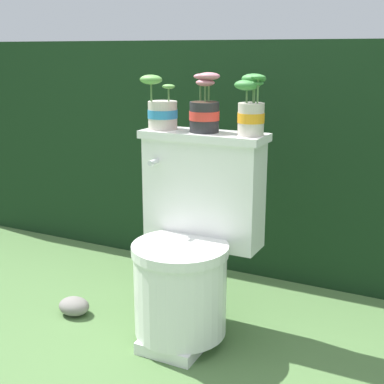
% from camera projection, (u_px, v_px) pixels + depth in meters
% --- Properties ---
extents(ground_plane, '(12.00, 12.00, 0.00)m').
position_uv_depth(ground_plane, '(179.00, 336.00, 2.10)').
color(ground_plane, '#4C703D').
extents(hedge_backdrop, '(3.84, 0.65, 1.13)m').
position_uv_depth(hedge_backdrop, '(268.00, 152.00, 2.83)').
color(hedge_backdrop, black).
rests_on(hedge_backdrop, ground).
extents(toilet, '(0.49, 0.46, 0.79)m').
position_uv_depth(toilet, '(190.00, 248.00, 2.04)').
color(toilet, white).
rests_on(toilet, ground).
extents(potted_plant_left, '(0.13, 0.13, 0.21)m').
position_uv_depth(potted_plant_left, '(162.00, 110.00, 2.08)').
color(potted_plant_left, beige).
rests_on(potted_plant_left, toilet).
extents(potted_plant_midleft, '(0.12, 0.11, 0.22)m').
position_uv_depth(potted_plant_midleft, '(205.00, 111.00, 2.01)').
color(potted_plant_midleft, '#262628').
rests_on(potted_plant_midleft, toilet).
extents(potted_plant_middle, '(0.12, 0.10, 0.22)m').
position_uv_depth(potted_plant_middle, '(251.00, 108.00, 1.92)').
color(potted_plant_middle, beige).
rests_on(potted_plant_middle, toilet).
extents(garden_stone, '(0.14, 0.11, 0.07)m').
position_uv_depth(garden_stone, '(74.00, 306.00, 2.26)').
color(garden_stone, gray).
rests_on(garden_stone, ground).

